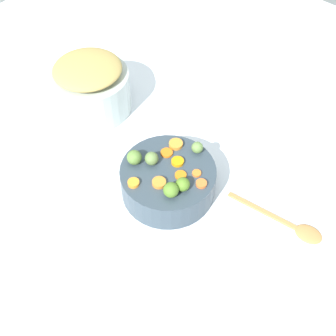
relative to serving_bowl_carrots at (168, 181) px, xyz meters
The scene contains 18 objects.
tabletop 0.06m from the serving_bowl_carrots, 38.87° to the left, with size 2.40×2.40×0.02m, color white.
serving_bowl_carrots is the anchor object (origin of this frame).
metal_pot 0.43m from the serving_bowl_carrots, 77.17° to the left, with size 0.26×0.26×0.14m, color #B0BEBA.
stuffing_mound 0.45m from the serving_bowl_carrots, 77.17° to the left, with size 0.22×0.22×0.04m, color tan.
carrot_slice_0 0.07m from the serving_bowl_carrots, 165.64° to the right, with size 0.04×0.04×0.01m, color orange.
carrot_slice_1 0.11m from the serving_bowl_carrots, 27.73° to the left, with size 0.04×0.04×0.01m, color orange.
carrot_slice_2 0.11m from the serving_bowl_carrots, 79.30° to the right, with size 0.03×0.03×0.01m, color orange.
carrot_slice_3 0.09m from the serving_bowl_carrots, 57.84° to the right, with size 0.02×0.02×0.01m, color orange.
carrot_slice_4 0.06m from the serving_bowl_carrots, 78.47° to the right, with size 0.03×0.03×0.01m, color orange.
carrot_slice_5 0.08m from the serving_bowl_carrots, 44.93° to the left, with size 0.03×0.03×0.01m, color orange.
carrot_slice_6 0.06m from the serving_bowl_carrots, ahead, with size 0.03×0.03×0.01m, color orange.
carrot_slice_7 0.12m from the serving_bowl_carrots, 158.85° to the left, with size 0.03×0.03×0.01m, color orange.
brussels_sprout_0 0.10m from the serving_bowl_carrots, 106.93° to the right, with size 0.04×0.04×0.04m, color #507925.
brussels_sprout_1 0.12m from the serving_bowl_carrots, ahead, with size 0.03×0.03×0.03m, color #5F8142.
brussels_sprout_2 0.08m from the serving_bowl_carrots, 101.12° to the left, with size 0.04×0.04×0.04m, color #5F7B42.
brussels_sprout_3 0.12m from the serving_bowl_carrots, 114.21° to the left, with size 0.04×0.04×0.04m, color #587B36.
brussels_sprout_4 0.11m from the serving_bowl_carrots, 133.11° to the right, with size 0.04×0.04×0.04m, color #4F7727.
wooden_spoon 0.37m from the serving_bowl_carrots, 68.92° to the right, with size 0.07×0.28×0.01m.
Camera 1 is at (-0.59, -0.52, 1.05)m, focal length 47.39 mm.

